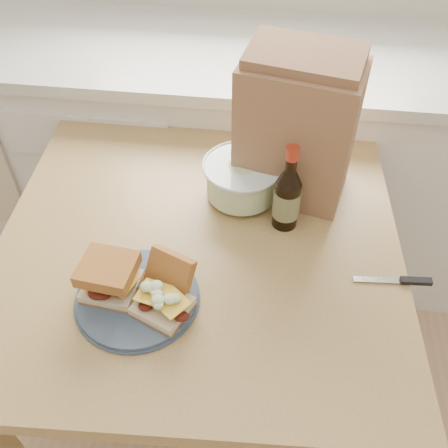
# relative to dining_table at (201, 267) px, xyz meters

# --- Properties ---
(cabinet_run) EXTENTS (2.50, 0.64, 0.94)m
(cabinet_run) POSITION_rel_dining_table_xyz_m (0.05, 0.75, -0.22)
(cabinet_run) COLOR silver
(cabinet_run) RESTS_ON ground
(dining_table) EXTENTS (1.03, 1.03, 0.81)m
(dining_table) POSITION_rel_dining_table_xyz_m (0.00, 0.00, 0.00)
(dining_table) COLOR tan
(dining_table) RESTS_ON ground
(plate) EXTENTS (0.26, 0.26, 0.02)m
(plate) POSITION_rel_dining_table_xyz_m (-0.10, -0.21, 0.13)
(plate) COLOR #3B495F
(plate) RESTS_ON dining_table
(sandwich_left) EXTENTS (0.13, 0.12, 0.08)m
(sandwich_left) POSITION_rel_dining_table_xyz_m (-0.16, -0.20, 0.18)
(sandwich_left) COLOR beige
(sandwich_left) RESTS_ON plate
(sandwich_right) EXTENTS (0.14, 0.18, 0.09)m
(sandwich_right) POSITION_rel_dining_table_xyz_m (-0.04, -0.21, 0.17)
(sandwich_right) COLOR beige
(sandwich_right) RESTS_ON plate
(coleslaw_bowl) EXTENTS (0.21, 0.21, 0.21)m
(coleslaw_bowl) POSITION_rel_dining_table_xyz_m (0.09, 0.16, 0.17)
(coleslaw_bowl) COLOR white
(coleslaw_bowl) RESTS_ON dining_table
(beer_bottle) EXTENTS (0.07, 0.07, 0.24)m
(beer_bottle) POSITION_rel_dining_table_xyz_m (0.21, 0.07, 0.21)
(beer_bottle) COLOR black
(beer_bottle) RESTS_ON dining_table
(knife) EXTENTS (0.18, 0.03, 0.01)m
(knife) POSITION_rel_dining_table_xyz_m (0.49, -0.08, 0.13)
(knife) COLOR silver
(knife) RESTS_ON dining_table
(paper_bag) EXTENTS (0.31, 0.24, 0.36)m
(paper_bag) POSITION_rel_dining_table_xyz_m (0.21, 0.21, 0.30)
(paper_bag) COLOR #956548
(paper_bag) RESTS_ON dining_table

